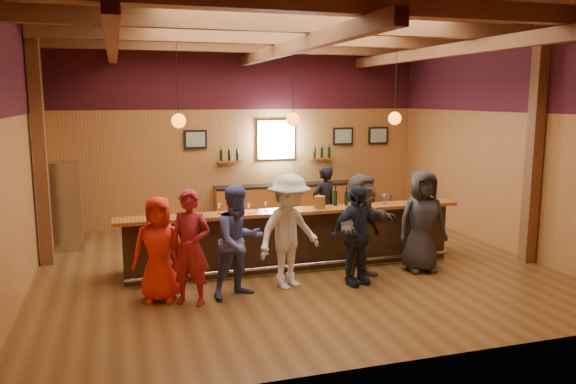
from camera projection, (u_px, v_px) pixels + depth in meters
name	position (u px, v px, depth m)	size (l,w,h in m)	color
room	(292.00, 90.00, 9.89)	(9.04, 9.00, 4.52)	brown
bar_counter	(291.00, 237.00, 10.43)	(6.30, 1.07, 1.11)	black
back_bar_cabinet	(294.00, 202.00, 14.14)	(4.00, 0.52, 0.95)	brown
window	(276.00, 140.00, 13.98)	(0.95, 0.09, 0.95)	silver
framed_pictures	(309.00, 137.00, 14.21)	(5.35, 0.05, 0.45)	black
wine_shelves	(277.00, 157.00, 13.99)	(3.00, 0.18, 0.30)	brown
pendant_lights	(293.00, 119.00, 9.92)	(4.24, 0.24, 1.37)	black
stainless_fridge	(64.00, 206.00, 11.49)	(0.70, 0.70, 1.80)	silver
customer_orange	(159.00, 249.00, 8.51)	(0.79, 0.52, 1.62)	red
customer_redvest	(190.00, 248.00, 8.36)	(0.64, 0.42, 1.75)	maroon
customer_denim	(239.00, 241.00, 8.68)	(0.86, 0.67, 1.77)	#46528C
customer_white	(289.00, 232.00, 9.09)	(1.21, 0.70, 1.88)	silver
customer_navy	(356.00, 235.00, 9.26)	(0.98, 0.41, 1.67)	#192133
customer_brown	(361.00, 227.00, 9.53)	(1.70, 0.54, 1.83)	#4F473F
customer_dark	(422.00, 221.00, 9.97)	(0.89, 0.58, 1.82)	#29292B
bartender	(324.00, 205.00, 11.77)	(0.62, 0.41, 1.70)	black
ice_bucket	(320.00, 202.00, 10.11)	(0.20, 0.20, 0.22)	brown
bottle_a	(335.00, 198.00, 10.37)	(0.08, 0.08, 0.37)	black
bottle_b	(346.00, 198.00, 10.38)	(0.08, 0.08, 0.35)	black
glass_a	(156.00, 210.00, 9.22)	(0.09, 0.09, 0.20)	silver
glass_b	(194.00, 210.00, 9.40)	(0.07, 0.07, 0.17)	silver
glass_c	(220.00, 206.00, 9.60)	(0.09, 0.09, 0.19)	silver
glass_d	(249.00, 206.00, 9.67)	(0.08, 0.08, 0.18)	silver
glass_e	(266.00, 204.00, 9.87)	(0.07, 0.07, 0.16)	silver
glass_f	(352.00, 200.00, 10.21)	(0.08, 0.08, 0.18)	silver
glass_g	(361.00, 200.00, 10.32)	(0.07, 0.07, 0.16)	silver
glass_h	(384.00, 196.00, 10.53)	(0.09, 0.09, 0.20)	silver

